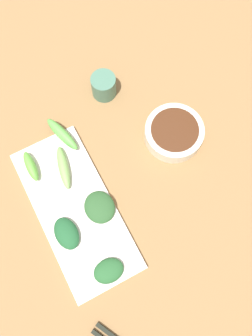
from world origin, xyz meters
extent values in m
cube|color=olive|center=(0.00, 0.00, 0.01)|extent=(2.10, 2.10, 0.02)
cylinder|color=silver|center=(-0.16, -0.03, 0.04)|extent=(0.13, 0.13, 0.04)
cylinder|color=#492613|center=(-0.16, -0.03, 0.05)|extent=(0.11, 0.11, 0.02)
cube|color=silver|center=(0.11, 0.02, 0.03)|extent=(0.16, 0.35, 0.01)
ellipsoid|color=#1F552D|center=(0.15, 0.06, 0.04)|extent=(0.05, 0.07, 0.02)
ellipsoid|color=#2B542A|center=(0.07, 0.04, 0.04)|extent=(0.06, 0.07, 0.02)
ellipsoid|color=#25592C|center=(0.11, 0.16, 0.04)|extent=(0.07, 0.05, 0.02)
ellipsoid|color=#7AAA58|center=(0.10, -0.08, 0.04)|extent=(0.04, 0.10, 0.02)
ellipsoid|color=#5EB24A|center=(0.07, -0.15, 0.05)|extent=(0.05, 0.10, 0.03)
ellipsoid|color=#61AF3F|center=(0.16, -0.11, 0.05)|extent=(0.02, 0.07, 0.03)
cylinder|color=#47755F|center=(-0.07, -0.21, 0.05)|extent=(0.06, 0.06, 0.06)
camera|label=1|loc=(0.09, 0.20, 0.78)|focal=38.32mm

